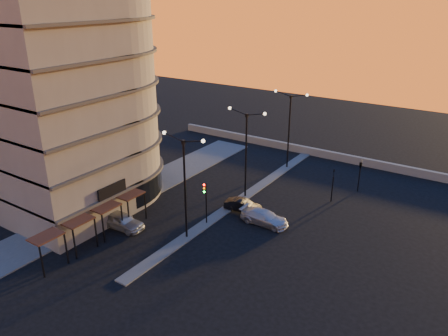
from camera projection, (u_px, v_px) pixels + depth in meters
ground at (187, 237)px, 38.61m from camera, size 120.00×120.00×0.00m
sidewalk_west at (133, 193)px, 47.08m from camera, size 5.00×40.00×0.12m
median at (245, 196)px, 46.31m from camera, size 1.20×36.00×0.12m
parapet at (321, 153)px, 57.48m from camera, size 44.00×0.50×1.00m
building at (67, 86)px, 41.41m from camera, size 14.35×17.08×25.00m
streetlamp_near at (185, 180)px, 36.53m from camera, size 4.32×0.32×9.51m
streetlamp_mid at (246, 147)px, 44.25m from camera, size 4.32×0.32×9.51m
streetlamp_far at (289, 124)px, 51.98m from camera, size 4.32×0.32×9.51m
traffic_light_main at (205, 196)px, 39.75m from camera, size 0.28×0.44×4.25m
signal_east_a at (333, 184)px, 44.59m from camera, size 0.13×0.16×3.60m
signal_east_b at (361, 165)px, 46.47m from camera, size 0.42×1.99×3.60m
car_hatchback at (122, 221)px, 39.90m from camera, size 4.55×2.02×1.52m
car_sedan at (243, 206)px, 43.08m from camera, size 3.85×1.84×1.22m
car_wagon at (264, 217)px, 40.67m from camera, size 4.64×1.94×1.34m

